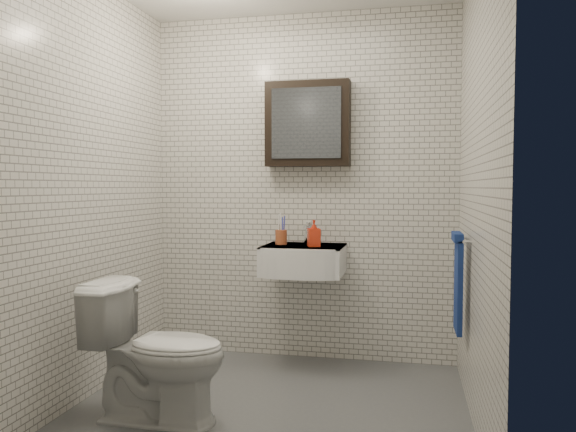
{
  "coord_description": "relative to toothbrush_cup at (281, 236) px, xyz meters",
  "views": [
    {
      "loc": [
        0.76,
        -3.02,
        1.26
      ],
      "look_at": [
        0.01,
        0.45,
        1.07
      ],
      "focal_mm": 35.0,
      "sensor_mm": 36.0,
      "label": 1
    }
  ],
  "objects": [
    {
      "name": "soap_bottle",
      "position": [
        0.25,
        -0.1,
        0.03
      ],
      "size": [
        0.1,
        0.1,
        0.18
      ],
      "primitive_type": "imported",
      "rotation": [
        0.0,
        0.0,
        0.31
      ],
      "color": "orange",
      "rests_on": "washbasin"
    },
    {
      "name": "ground",
      "position": [
        0.12,
        -0.81,
        -0.9
      ],
      "size": [
        2.2,
        2.0,
        0.01
      ],
      "primitive_type": "cube",
      "color": "#53565C",
      "rests_on": "ground"
    },
    {
      "name": "faucet",
      "position": [
        0.17,
        0.12,
        0.01
      ],
      "size": [
        0.06,
        0.2,
        0.15
      ],
      "color": "silver",
      "rests_on": "washbasin"
    },
    {
      "name": "mirror_cabinet",
      "position": [
        0.17,
        0.12,
        0.79
      ],
      "size": [
        0.6,
        0.15,
        0.6
      ],
      "color": "black",
      "rests_on": "room_shell"
    },
    {
      "name": "toilet",
      "position": [
        -0.43,
        -1.08,
        -0.53
      ],
      "size": [
        0.74,
        0.42,
        0.75
      ],
      "primitive_type": "imported",
      "rotation": [
        0.0,
        0.0,
        1.57
      ],
      "color": "white",
      "rests_on": "ground"
    },
    {
      "name": "room_shell",
      "position": [
        0.12,
        -0.81,
        0.56
      ],
      "size": [
        2.22,
        2.02,
        2.51
      ],
      "color": "silver",
      "rests_on": "ground"
    },
    {
      "name": "towel_rail",
      "position": [
        1.16,
        -0.46,
        -0.18
      ],
      "size": [
        0.09,
        0.3,
        0.58
      ],
      "color": "silver",
      "rests_on": "room_shell"
    },
    {
      "name": "washbasin",
      "position": [
        0.17,
        -0.08,
        -0.15
      ],
      "size": [
        0.55,
        0.5,
        0.2
      ],
      "color": "white",
      "rests_on": "room_shell"
    },
    {
      "name": "toothbrush_cup",
      "position": [
        0.0,
        0.0,
        0.0
      ],
      "size": [
        0.09,
        0.09,
        0.22
      ],
      "rotation": [
        0.0,
        0.0,
        -0.06
      ],
      "color": "#A34B28",
      "rests_on": "washbasin"
    }
  ]
}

